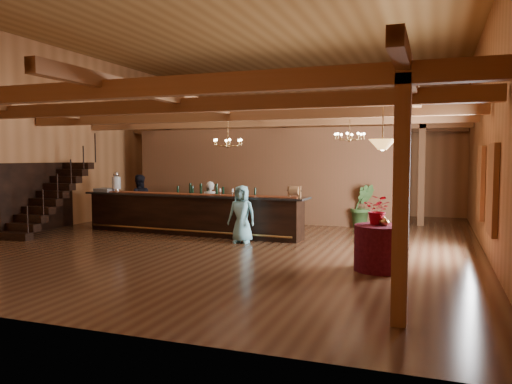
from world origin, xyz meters
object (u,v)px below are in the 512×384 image
(tasting_bar, at_px, (191,214))
(staff_second, at_px, (139,201))
(raffle_drum, at_px, (294,191))
(chandelier_right, at_px, (350,136))
(bartender, at_px, (210,206))
(round_table, at_px, (381,248))
(floor_plant, at_px, (363,206))
(chandelier_left, at_px, (228,142))
(guest, at_px, (242,214))
(beverage_dispenser, at_px, (116,182))
(pendant_lamp, at_px, (383,144))
(backbar_shelf, at_px, (216,209))

(tasting_bar, relative_size, staff_second, 4.18)
(tasting_bar, distance_m, raffle_drum, 3.15)
(chandelier_right, relative_size, bartender, 0.55)
(round_table, bearing_deg, floor_plant, 101.09)
(chandelier_left, relative_size, guest, 0.55)
(raffle_drum, distance_m, guest, 1.47)
(chandelier_right, bearing_deg, floor_plant, 86.43)
(guest, bearing_deg, beverage_dispenser, 166.80)
(raffle_drum, bearing_deg, staff_second, 169.80)
(chandelier_right, distance_m, floor_plant, 2.80)
(tasting_bar, relative_size, pendant_lamp, 7.55)
(round_table, height_order, guest, guest)
(pendant_lamp, xyz_separation_m, staff_second, (-7.66, 3.55, -1.59))
(raffle_drum, xyz_separation_m, pendant_lamp, (2.43, -2.61, 1.10))
(chandelier_left, distance_m, chandelier_right, 3.27)
(chandelier_left, relative_size, chandelier_right, 1.00)
(chandelier_right, distance_m, pendant_lamp, 4.04)
(beverage_dispenser, bearing_deg, raffle_drum, -4.08)
(bartender, bearing_deg, beverage_dispenser, 1.69)
(round_table, distance_m, pendant_lamp, 1.97)
(staff_second, bearing_deg, chandelier_right, 145.88)
(floor_plant, bearing_deg, guest, -123.82)
(raffle_drum, height_order, floor_plant, raffle_drum)
(pendant_lamp, bearing_deg, guest, 151.38)
(staff_second, relative_size, floor_plant, 1.21)
(pendant_lamp, relative_size, staff_second, 0.55)
(tasting_bar, bearing_deg, round_table, -24.25)
(round_table, height_order, floor_plant, floor_plant)
(backbar_shelf, distance_m, chandelier_left, 3.80)
(chandelier_left, distance_m, staff_second, 3.87)
(staff_second, relative_size, guest, 1.11)
(beverage_dispenser, distance_m, chandelier_left, 3.96)
(floor_plant, bearing_deg, staff_second, -161.64)
(backbar_shelf, relative_size, chandelier_right, 4.02)
(guest, bearing_deg, floor_plant, 56.04)
(beverage_dispenser, xyz_separation_m, floor_plant, (6.97, 2.71, -0.75))
(beverage_dispenser, relative_size, backbar_shelf, 0.19)
(bartender, distance_m, guest, 2.34)
(tasting_bar, height_order, round_table, tasting_bar)
(chandelier_left, bearing_deg, pendant_lamp, -32.19)
(backbar_shelf, relative_size, round_table, 3.20)
(staff_second, bearing_deg, chandelier_left, 129.36)
(beverage_dispenser, relative_size, round_table, 0.60)
(staff_second, bearing_deg, tasting_bar, 124.90)
(chandelier_left, xyz_separation_m, chandelier_right, (3.07, 1.11, 0.16))
(round_table, bearing_deg, guest, 151.38)
(round_table, relative_size, bartender, 0.69)
(staff_second, bearing_deg, backbar_shelf, -169.45)
(chandelier_left, distance_m, guest, 2.09)
(raffle_drum, bearing_deg, backbar_shelf, 141.07)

